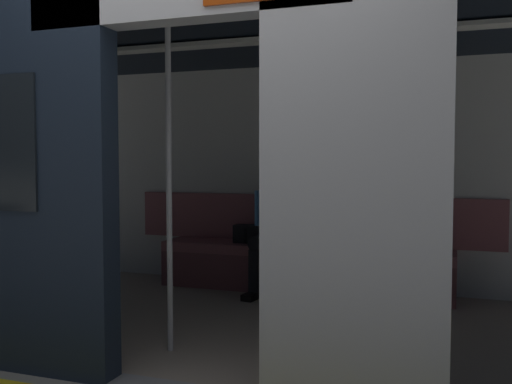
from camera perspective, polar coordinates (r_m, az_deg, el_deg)
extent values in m
cube|color=silver|center=(2.66, 9.69, -0.26)|extent=(0.87, 0.12, 2.12)
cube|color=black|center=(2.65, 9.71, 5.23)|extent=(0.48, 0.02, 0.55)
cube|color=silver|center=(3.05, -7.36, 18.37)|extent=(1.75, 0.16, 0.20)
cube|color=black|center=(4.31, 1.04, 16.10)|extent=(6.40, 2.86, 0.12)
cube|color=gray|center=(4.37, 1.01, -12.88)|extent=(6.08, 2.70, 0.01)
cube|color=silver|center=(5.50, 5.44, 1.57)|extent=(6.08, 0.10, 2.12)
cube|color=#935156|center=(5.47, 5.26, -2.68)|extent=(3.52, 0.06, 0.45)
cube|color=white|center=(4.29, 1.04, 14.93)|extent=(4.48, 0.16, 0.03)
cube|color=#935156|center=(5.29, 4.67, -5.82)|extent=(2.69, 0.44, 0.09)
cube|color=brown|center=(5.14, 4.09, -8.52)|extent=(2.69, 0.04, 0.34)
cube|color=#4C8CC6|center=(5.29, 2.71, -2.60)|extent=(0.41, 0.27, 0.50)
sphere|color=beige|center=(5.26, 2.72, 1.13)|extent=(0.21, 0.21, 0.21)
sphere|color=black|center=(5.27, 2.77, 1.53)|extent=(0.19, 0.19, 0.19)
cylinder|color=#4C8CC6|center=(5.16, 4.94, -2.42)|extent=(0.08, 0.08, 0.44)
cylinder|color=#4C8CC6|center=(5.36, 0.30, -2.20)|extent=(0.08, 0.08, 0.44)
cylinder|color=black|center=(5.09, 2.68, -5.09)|extent=(0.19, 0.42, 0.14)
cylinder|color=black|center=(5.17, 0.86, -4.96)|extent=(0.19, 0.42, 0.14)
cylinder|color=black|center=(4.96, 1.68, -8.20)|extent=(0.10, 0.10, 0.39)
cylinder|color=black|center=(5.04, -0.18, -8.01)|extent=(0.10, 0.10, 0.39)
cube|color=black|center=(4.96, 1.42, -10.63)|extent=(0.13, 0.23, 0.06)
cube|color=black|center=(5.04, -0.45, -10.40)|extent=(0.13, 0.23, 0.06)
cube|color=black|center=(5.42, -0.80, -4.20)|extent=(0.26, 0.14, 0.17)
cube|color=black|center=(5.35, -1.08, -4.39)|extent=(0.02, 0.01, 0.14)
cube|color=silver|center=(5.23, 6.53, -5.28)|extent=(0.15, 0.22, 0.03)
cylinder|color=silver|center=(3.61, -8.69, 0.51)|extent=(0.04, 0.04, 2.10)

